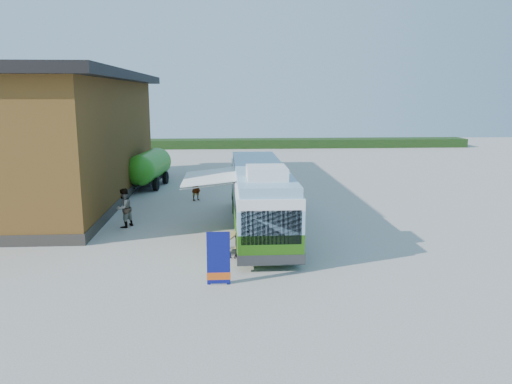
{
  "coord_description": "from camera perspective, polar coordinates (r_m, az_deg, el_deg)",
  "views": [
    {
      "loc": [
        -0.6,
        -20.42,
        6.24
      ],
      "look_at": [
        0.94,
        4.02,
        1.4
      ],
      "focal_mm": 35.0,
      "sensor_mm": 36.0,
      "label": 1
    }
  ],
  "objects": [
    {
      "name": "barn",
      "position": [
        32.1,
        -21.67,
        5.66
      ],
      "size": [
        9.6,
        21.2,
        7.5
      ],
      "color": "brown",
      "rests_on": "ground"
    },
    {
      "name": "hedge",
      "position": [
        59.33,
        4.76,
        5.59
      ],
      "size": [
        40.0,
        3.0,
        1.0
      ],
      "primitive_type": "cube",
      "color": "#264419",
      "rests_on": "ground"
    },
    {
      "name": "person_b",
      "position": [
        24.39,
        -14.87,
        -1.78
      ],
      "size": [
        1.08,
        1.14,
        1.86
      ],
      "primitive_type": "imported",
      "rotation": [
        0.0,
        0.0,
        -2.14
      ],
      "color": "#999999",
      "rests_on": "ground"
    },
    {
      "name": "picnic_table",
      "position": [
        19.79,
        -3.15,
        -5.48
      ],
      "size": [
        1.68,
        1.59,
        0.77
      ],
      "rotation": [
        0.0,
        0.0,
        -0.36
      ],
      "color": "tan",
      "rests_on": "ground"
    },
    {
      "name": "person_a",
      "position": [
        29.72,
        -6.87,
        0.63
      ],
      "size": [
        0.73,
        0.71,
        1.69
      ],
      "primitive_type": "imported",
      "rotation": [
        0.0,
        0.0,
        0.7
      ],
      "color": "#999999",
      "rests_on": "ground"
    },
    {
      "name": "ground",
      "position": [
        21.37,
        -1.85,
        -5.81
      ],
      "size": [
        100.0,
        100.0,
        0.0
      ],
      "primitive_type": "plane",
      "color": "#BCB7AD",
      "rests_on": "ground"
    },
    {
      "name": "bus",
      "position": [
        22.82,
        0.44,
        -0.36
      ],
      "size": [
        2.44,
        11.41,
        3.51
      ],
      "rotation": [
        0.0,
        0.0,
        0.0
      ],
      "color": "#3A6D12",
      "rests_on": "ground"
    },
    {
      "name": "awning",
      "position": [
        22.33,
        -4.66,
        1.63
      ],
      "size": [
        2.56,
        4.2,
        0.51
      ],
      "rotation": [
        0.0,
        0.0,
        0.0
      ],
      "color": "white",
      "rests_on": "ground"
    },
    {
      "name": "slurry_tanker",
      "position": [
        34.48,
        -12.1,
        2.86
      ],
      "size": [
        2.49,
        6.56,
        2.43
      ],
      "rotation": [
        0.0,
        0.0,
        -0.13
      ],
      "color": "#2C8E19",
      "rests_on": "ground"
    },
    {
      "name": "banner",
      "position": [
        16.67,
        -4.3,
        -8.11
      ],
      "size": [
        0.79,
        0.18,
        1.82
      ],
      "rotation": [
        0.0,
        0.0,
        0.0
      ],
      "color": "navy",
      "rests_on": "ground"
    }
  ]
}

